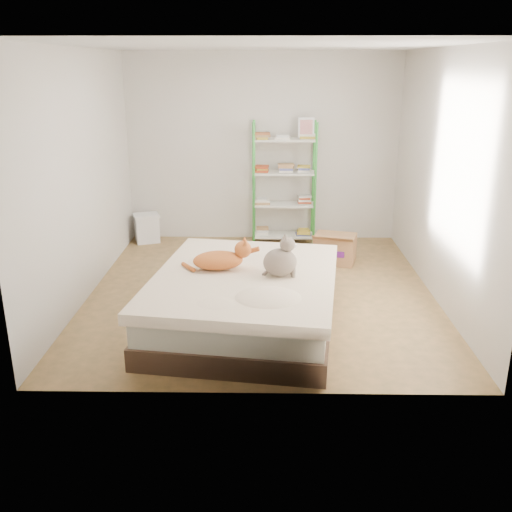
{
  "coord_description": "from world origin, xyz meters",
  "views": [
    {
      "loc": [
        0.04,
        -5.96,
        2.43
      ],
      "look_at": [
        -0.05,
        -0.6,
        0.62
      ],
      "focal_mm": 40.0,
      "sensor_mm": 36.0,
      "label": 1
    }
  ],
  "objects_px": {
    "grey_cat": "(280,256)",
    "bed": "(245,300)",
    "shelf_unit": "(284,182)",
    "orange_cat": "(218,258)",
    "white_bin": "(147,228)",
    "cardboard_box": "(335,248)"
  },
  "relations": [
    {
      "from": "orange_cat",
      "to": "grey_cat",
      "type": "bearing_deg",
      "value": -23.84
    },
    {
      "from": "grey_cat",
      "to": "orange_cat",
      "type": "bearing_deg",
      "value": 70.94
    },
    {
      "from": "grey_cat",
      "to": "shelf_unit",
      "type": "distance_m",
      "value": 2.82
    },
    {
      "from": "bed",
      "to": "shelf_unit",
      "type": "height_order",
      "value": "shelf_unit"
    },
    {
      "from": "grey_cat",
      "to": "cardboard_box",
      "type": "distance_m",
      "value": 2.16
    },
    {
      "from": "bed",
      "to": "cardboard_box",
      "type": "height_order",
      "value": "bed"
    },
    {
      "from": "shelf_unit",
      "to": "bed",
      "type": "bearing_deg",
      "value": -99.26
    },
    {
      "from": "shelf_unit",
      "to": "cardboard_box",
      "type": "distance_m",
      "value": 1.27
    },
    {
      "from": "bed",
      "to": "grey_cat",
      "type": "height_order",
      "value": "grey_cat"
    },
    {
      "from": "orange_cat",
      "to": "shelf_unit",
      "type": "relative_size",
      "value": 0.33
    },
    {
      "from": "bed",
      "to": "white_bin",
      "type": "height_order",
      "value": "bed"
    },
    {
      "from": "bed",
      "to": "white_bin",
      "type": "bearing_deg",
      "value": 126.59
    },
    {
      "from": "orange_cat",
      "to": "bed",
      "type": "bearing_deg",
      "value": -34.98
    },
    {
      "from": "bed",
      "to": "cardboard_box",
      "type": "relative_size",
      "value": 3.85
    },
    {
      "from": "bed",
      "to": "grey_cat",
      "type": "bearing_deg",
      "value": 2.31
    },
    {
      "from": "bed",
      "to": "orange_cat",
      "type": "height_order",
      "value": "orange_cat"
    },
    {
      "from": "white_bin",
      "to": "cardboard_box",
      "type": "bearing_deg",
      "value": -17.89
    },
    {
      "from": "grey_cat",
      "to": "cardboard_box",
      "type": "bearing_deg",
      "value": -24.64
    },
    {
      "from": "bed",
      "to": "white_bin",
      "type": "xyz_separation_m",
      "value": [
        -1.5,
        2.75,
        -0.06
      ]
    },
    {
      "from": "grey_cat",
      "to": "bed",
      "type": "bearing_deg",
      "value": 80.86
    },
    {
      "from": "grey_cat",
      "to": "white_bin",
      "type": "bearing_deg",
      "value": 29.85
    },
    {
      "from": "shelf_unit",
      "to": "white_bin",
      "type": "distance_m",
      "value": 2.06
    }
  ]
}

